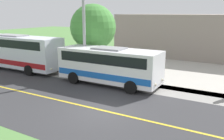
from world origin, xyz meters
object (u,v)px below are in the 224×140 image
object	(u,v)px
tree_curbside	(93,27)
commercial_building	(191,34)
street_light_pole	(83,26)
shuttle_bus_front	(109,64)
transit_bus_rear	(13,50)

from	to	relation	value
tree_curbside	commercial_building	xyz separation A→B (m)	(-14.00, 5.48, -1.46)
street_light_pole	commercial_building	world-z (taller)	street_light_pole
street_light_pole	tree_curbside	size ratio (longest dim) A/B	1.28
shuttle_bus_front	transit_bus_rear	bearing A→B (deg)	-89.61
street_light_pole	commercial_building	size ratio (longest dim) A/B	0.46
street_light_pole	commercial_building	xyz separation A→B (m)	(-16.53, 4.69, -1.74)
tree_curbside	commercial_building	world-z (taller)	tree_curbside
transit_bus_rear	tree_curbside	xyz separation A→B (m)	(-2.92, 7.25, 2.19)
shuttle_bus_front	commercial_building	size ratio (longest dim) A/B	0.46
tree_curbside	commercial_building	bearing A→B (deg)	158.63
street_light_pole	tree_curbside	world-z (taller)	street_light_pole
shuttle_bus_front	street_light_pole	size ratio (longest dim) A/B	1.01
transit_bus_rear	commercial_building	bearing A→B (deg)	143.04
shuttle_bus_front	commercial_building	world-z (taller)	commercial_building
transit_bus_rear	street_light_pole	world-z (taller)	street_light_pole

